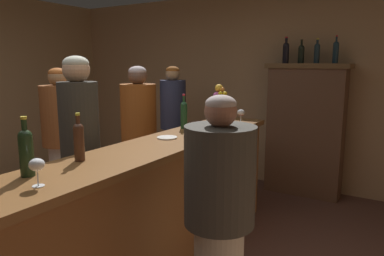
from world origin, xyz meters
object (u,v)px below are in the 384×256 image
at_px(wine_glass_mid, 241,113).
at_px(display_bottle_midright, 336,51).
at_px(display_bottle_midleft, 301,53).
at_px(bartender, 219,217).
at_px(bar_counter, 161,207).
at_px(display_bottle_center, 317,52).
at_px(wine_bottle_chardonnay, 222,115).
at_px(cheese_plate, 167,138).
at_px(display_cabinet, 305,127).
at_px(patron_tall, 139,135).
at_px(flower_arrangement, 220,108).
at_px(patron_redhead, 173,122).
at_px(wine_bottle_rose, 210,119).
at_px(patron_in_grey, 81,151).
at_px(wine_bottle_pinot, 79,140).
at_px(wine_glass_front, 37,166).
at_px(wine_bottle_merlot, 184,113).
at_px(display_bottle_left, 286,52).
at_px(patron_in_navy, 62,142).
at_px(wine_bottle_malbec, 26,150).

distance_m(wine_glass_mid, display_bottle_midright, 1.47).
distance_m(display_bottle_midleft, bartender, 3.03).
xyz_separation_m(bar_counter, display_bottle_center, (0.61, 2.37, 1.27)).
bearing_deg(wine_bottle_chardonnay, cheese_plate, -104.80).
height_order(display_cabinet, patron_tall, display_cabinet).
bearing_deg(flower_arrangement, display_bottle_midleft, 73.93).
xyz_separation_m(bar_counter, display_cabinet, (0.52, 2.37, 0.34)).
xyz_separation_m(wine_bottle_chardonnay, cheese_plate, (-0.17, -0.65, -0.12)).
height_order(wine_bottle_chardonnay, bartender, bartender).
xyz_separation_m(patron_redhead, bartender, (1.81, -2.16, -0.09)).
distance_m(wine_bottle_rose, patron_in_grey, 1.14).
xyz_separation_m(patron_tall, patron_in_grey, (0.31, -1.09, 0.08)).
height_order(cheese_plate, display_bottle_center, display_bottle_center).
bearing_deg(wine_bottle_pinot, wine_bottle_rose, 79.16).
bearing_deg(wine_bottle_chardonnay, bartender, -63.39).
xyz_separation_m(wine_bottle_chardonnay, wine_bottle_pinot, (-0.24, -1.51, 0.01)).
relative_size(wine_glass_front, patron_in_grey, 0.08).
height_order(display_cabinet, flower_arrangement, display_cabinet).
bearing_deg(patron_in_grey, wine_glass_mid, 49.76).
distance_m(cheese_plate, display_bottle_midleft, 2.35).
xyz_separation_m(display_cabinet, wine_bottle_chardonnay, (-0.40, -1.54, 0.31)).
xyz_separation_m(wine_bottle_merlot, wine_glass_mid, (0.32, 0.60, -0.04)).
relative_size(display_bottle_left, patron_redhead, 0.20).
bearing_deg(wine_bottle_merlot, bar_counter, -73.37).
height_order(patron_tall, patron_in_grey, patron_in_grey).
xyz_separation_m(display_bottle_center, patron_in_navy, (-1.95, -2.23, -0.91)).
xyz_separation_m(wine_glass_mid, cheese_plate, (-0.19, -1.06, -0.09)).
relative_size(bar_counter, display_bottle_midleft, 10.75).
bearing_deg(cheese_plate, bartender, -38.57).
xyz_separation_m(bar_counter, wine_bottle_malbec, (-0.13, -1.04, 0.67)).
bearing_deg(display_bottle_midright, display_bottle_left, 180.00).
bearing_deg(wine_bottle_pinot, patron_in_grey, 138.53).
distance_m(display_bottle_center, bartender, 3.02).
bearing_deg(display_bottle_center, cheese_plate, -106.88).
relative_size(wine_bottle_malbec, cheese_plate, 1.98).
bearing_deg(patron_tall, display_bottle_midright, 98.18).
distance_m(wine_glass_front, display_bottle_midleft, 3.57).
bearing_deg(wine_glass_front, wine_bottle_merlot, 98.61).
distance_m(wine_bottle_rose, cheese_plate, 0.47).
height_order(wine_bottle_malbec, patron_tall, patron_tall).
bearing_deg(wine_bottle_merlot, wine_glass_mid, 61.60).
bearing_deg(bartender, flower_arrangement, -56.08).
xyz_separation_m(patron_redhead, patron_in_grey, (0.45, -1.96, 0.08)).
bearing_deg(display_bottle_left, display_bottle_midright, -0.00).
height_order(bar_counter, display_bottle_midright, display_bottle_midright).
distance_m(patron_redhead, bartender, 2.82).
bearing_deg(wine_bottle_pinot, wine_bottle_chardonnay, 80.94).
height_order(wine_bottle_merlot, patron_in_grey, patron_in_grey).
bearing_deg(patron_in_grey, display_bottle_center, 50.68).
xyz_separation_m(wine_bottle_rose, wine_glass_front, (-0.04, -1.72, -0.02)).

